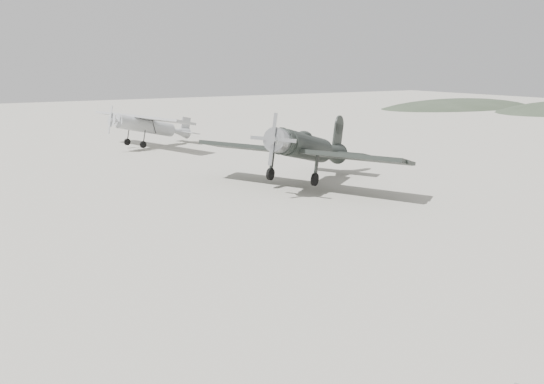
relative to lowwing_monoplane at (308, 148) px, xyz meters
The scene contains 4 objects.
ground 9.94m from the lowwing_monoplane, 111.31° to the right, with size 160.00×160.00×0.00m, color #A39F90.
hill_northeast 55.82m from the lowwing_monoplane, 33.63° to the left, with size 32.00×16.00×5.20m, color #303C2B.
lowwing_monoplane is the anchor object (origin of this frame).
highwing_monoplane 16.32m from the lowwing_monoplane, 101.33° to the left, with size 7.05×9.77×2.79m.
Camera 1 is at (-11.11, -12.74, 5.93)m, focal length 35.00 mm.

